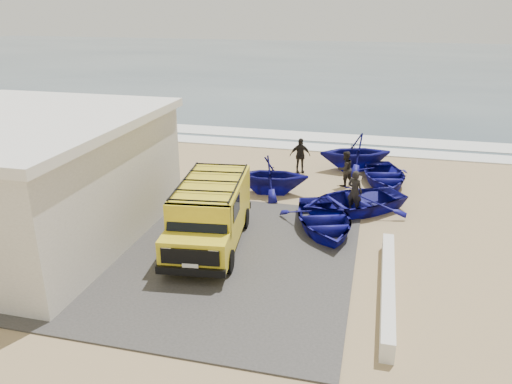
# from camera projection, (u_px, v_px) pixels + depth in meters

# --- Properties ---
(ground) EXTENTS (160.00, 160.00, 0.00)m
(ground) POSITION_uv_depth(u_px,v_px,m) (245.00, 233.00, 18.09)
(ground) COLOR tan
(slab) EXTENTS (12.00, 10.00, 0.05)m
(slab) POSITION_uv_depth(u_px,v_px,m) (172.00, 251.00, 16.72)
(slab) COLOR #43403D
(slab) RESTS_ON ground
(ocean) EXTENTS (180.00, 88.00, 0.01)m
(ocean) POSITION_uv_depth(u_px,v_px,m) (351.00, 64.00, 68.90)
(ocean) COLOR #385166
(ocean) RESTS_ON ground
(surf_line) EXTENTS (180.00, 1.60, 0.06)m
(surf_line) POSITION_uv_depth(u_px,v_px,m) (299.00, 146.00, 28.97)
(surf_line) COLOR white
(surf_line) RESTS_ON ground
(surf_wash) EXTENTS (180.00, 2.20, 0.04)m
(surf_wash) POSITION_uv_depth(u_px,v_px,m) (306.00, 136.00, 31.24)
(surf_wash) COLOR white
(surf_wash) RESTS_ON ground
(building) EXTENTS (8.40, 9.40, 4.30)m
(building) POSITION_uv_depth(u_px,v_px,m) (21.00, 178.00, 17.21)
(building) COLOR silver
(building) RESTS_ON ground
(parapet) EXTENTS (0.35, 6.00, 0.55)m
(parapet) POSITION_uv_depth(u_px,v_px,m) (388.00, 287.00, 14.14)
(parapet) COLOR silver
(parapet) RESTS_ON ground
(van) EXTENTS (2.67, 5.49, 2.27)m
(van) POSITION_uv_depth(u_px,v_px,m) (210.00, 212.00, 16.84)
(van) COLOR yellow
(van) RESTS_ON ground
(boat_near_left) EXTENTS (4.06, 4.79, 0.84)m
(boat_near_left) POSITION_uv_depth(u_px,v_px,m) (324.00, 220.00, 18.18)
(boat_near_left) COLOR navy
(boat_near_left) RESTS_ON ground
(boat_near_right) EXTENTS (5.42, 5.14, 0.91)m
(boat_near_right) POSITION_uv_depth(u_px,v_px,m) (352.00, 201.00, 19.80)
(boat_near_right) COLOR navy
(boat_near_right) RESTS_ON ground
(boat_mid_left) EXTENTS (3.50, 3.12, 1.68)m
(boat_mid_left) POSITION_uv_depth(u_px,v_px,m) (271.00, 175.00, 21.62)
(boat_mid_left) COLOR navy
(boat_mid_left) RESTS_ON ground
(boat_mid_right) EXTENTS (3.47, 4.35, 0.81)m
(boat_mid_right) POSITION_uv_depth(u_px,v_px,m) (384.00, 175.00, 22.93)
(boat_mid_right) COLOR navy
(boat_mid_right) RESTS_ON ground
(boat_far_left) EXTENTS (4.28, 3.97, 1.85)m
(boat_far_left) POSITION_uv_depth(u_px,v_px,m) (355.00, 152.00, 24.69)
(boat_far_left) COLOR navy
(boat_far_left) RESTS_ON ground
(fisherman_front) EXTENTS (0.75, 0.64, 1.74)m
(fisherman_front) POSITION_uv_depth(u_px,v_px,m) (355.00, 192.00, 19.63)
(fisherman_front) COLOR black
(fisherman_front) RESTS_ON ground
(fisherman_middle) EXTENTS (0.99, 0.99, 1.62)m
(fisherman_middle) POSITION_uv_depth(u_px,v_px,m) (345.00, 169.00, 22.54)
(fisherman_middle) COLOR black
(fisherman_middle) RESTS_ON ground
(fisherman_back) EXTENTS (1.09, 0.73, 1.73)m
(fisherman_back) POSITION_uv_depth(u_px,v_px,m) (300.00, 155.00, 24.31)
(fisherman_back) COLOR black
(fisherman_back) RESTS_ON ground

